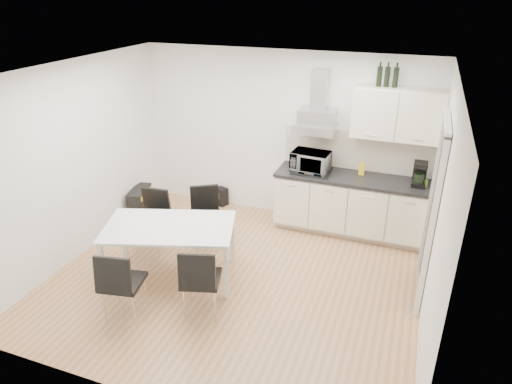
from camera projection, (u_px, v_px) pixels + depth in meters
ground at (235, 278)px, 5.86m from camera, size 4.50×4.50×0.00m
wall_back at (283, 137)px, 7.02m from camera, size 4.50×0.10×2.60m
wall_front at (136, 282)px, 3.61m from camera, size 4.50×0.10×2.60m
wall_left at (76, 162)px, 6.02m from camera, size 0.10×4.00×2.60m
wall_right at (438, 217)px, 4.61m from camera, size 0.10×4.00×2.60m
ceiling at (231, 73)px, 4.77m from camera, size 4.50×4.50×0.00m
doorway at (431, 215)px, 5.20m from camera, size 0.08×1.04×2.10m
kitchenette at (355, 181)px, 6.62m from camera, size 2.22×0.64×2.52m
dining_table at (169, 231)px, 5.60m from camera, size 1.76×1.33×0.75m
chair_far_left at (151, 222)px, 6.30m from camera, size 0.47×0.53×0.88m
chair_far_right at (207, 219)px, 6.40m from camera, size 0.63×0.66×0.88m
chair_near_left at (123, 283)px, 5.03m from camera, size 0.53×0.57×0.88m
chair_near_right at (201, 280)px, 5.09m from camera, size 0.56×0.60×0.88m
guitar_amp at (140, 202)px, 7.36m from camera, size 0.36×0.59×0.46m
floor_speaker at (221, 197)px, 7.74m from camera, size 0.23×0.21×0.30m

